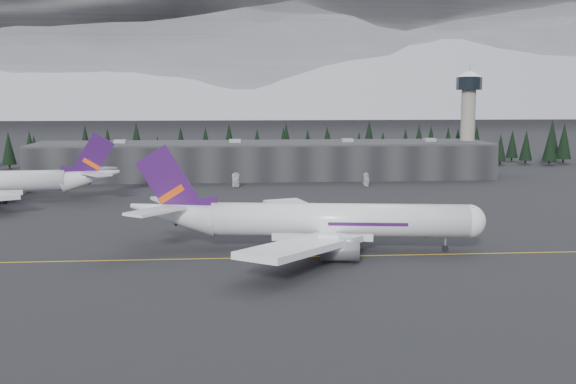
{
  "coord_description": "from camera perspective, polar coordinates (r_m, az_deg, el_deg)",
  "views": [
    {
      "loc": [
        -12.49,
        -129.96,
        29.42
      ],
      "look_at": [
        0.0,
        20.0,
        9.0
      ],
      "focal_mm": 45.0,
      "sensor_mm": 36.0,
      "label": 1
    }
  ],
  "objects": [
    {
      "name": "terminal",
      "position": [
        256.31,
        -1.95,
        2.55
      ],
      "size": [
        160.0,
        30.0,
        12.6
      ],
      "color": "black",
      "rests_on": "ground"
    },
    {
      "name": "jet_main",
      "position": [
        137.06,
        1.56,
        -2.27
      ],
      "size": [
        67.78,
        62.19,
        20.0
      ],
      "rotation": [
        0.0,
        0.0,
        -0.14
      ],
      "color": "white",
      "rests_on": "ground"
    },
    {
      "name": "gse_vehicle_b",
      "position": [
        232.81,
        6.23,
        0.61
      ],
      "size": [
        4.81,
        3.96,
        1.55
      ],
      "primitive_type": "imported",
      "rotation": [
        0.0,
        0.0,
        -1.01
      ],
      "color": "silver",
      "rests_on": "ground"
    },
    {
      "name": "taxiline",
      "position": [
        131.89,
        0.8,
        -5.16
      ],
      "size": [
        400.0,
        0.4,
        0.02
      ],
      "primitive_type": "cube",
      "color": "gold",
      "rests_on": "ground"
    },
    {
      "name": "mountain_ridge",
      "position": [
        1130.42,
        -4.15,
        6.22
      ],
      "size": [
        4400.0,
        900.0,
        420.0
      ],
      "primitive_type": null,
      "color": "white",
      "rests_on": "ground"
    },
    {
      "name": "treeline",
      "position": [
        293.05,
        -2.31,
        3.43
      ],
      "size": [
        360.0,
        20.0,
        15.0
      ],
      "primitive_type": "cube",
      "color": "black",
      "rests_on": "ground"
    },
    {
      "name": "jet_parked",
      "position": [
        214.13,
        -21.83,
        0.72
      ],
      "size": [
        64.73,
        59.56,
        19.03
      ],
      "rotation": [
        0.0,
        0.0,
        3.22
      ],
      "color": "silver",
      "rests_on": "ground"
    },
    {
      "name": "control_tower",
      "position": [
        272.46,
        14.06,
        6.23
      ],
      "size": [
        10.0,
        10.0,
        37.7
      ],
      "color": "gray",
      "rests_on": "ground"
    },
    {
      "name": "gse_vehicle_a",
      "position": [
        229.69,
        -4.16,
        0.52
      ],
      "size": [
        3.13,
        5.17,
        1.34
      ],
      "primitive_type": "imported",
      "rotation": [
        0.0,
        0.0,
        0.2
      ],
      "color": "silver",
      "rests_on": "ground"
    },
    {
      "name": "ground",
      "position": [
        133.84,
        0.71,
        -4.97
      ],
      "size": [
        1400.0,
        1400.0,
        0.0
      ],
      "primitive_type": "plane",
      "color": "black",
      "rests_on": "ground"
    }
  ]
}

